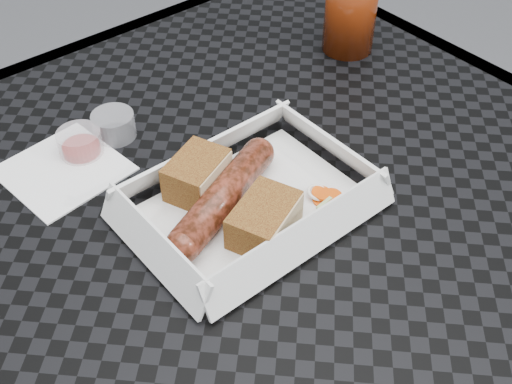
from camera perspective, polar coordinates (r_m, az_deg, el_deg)
patio_table at (r=0.75m, az=0.35°, el=-3.61°), size 0.80×0.80×0.74m
food_tray at (r=0.67m, az=-0.54°, el=-1.27°), size 0.22×0.15×0.00m
bratwurst at (r=0.66m, az=-2.90°, el=-0.36°), size 0.18×0.09×0.03m
bread_near at (r=0.68m, az=-5.27°, el=1.51°), size 0.08×0.07×0.04m
bread_far at (r=0.63m, az=0.72°, el=-2.47°), size 0.09×0.07×0.04m
veg_garnish at (r=0.68m, az=6.20°, el=-0.58°), size 0.03×0.03×0.00m
napkin at (r=0.75m, az=-16.74°, el=1.90°), size 0.13×0.13×0.00m
condiment_cup_sauce at (r=0.76m, az=-15.37°, el=4.21°), size 0.05×0.05×0.03m
condiment_cup_empty at (r=0.77m, az=-12.53°, el=5.81°), size 0.05×0.05×0.03m
drink_glass at (r=0.90m, az=8.47°, el=16.13°), size 0.07×0.07×0.13m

